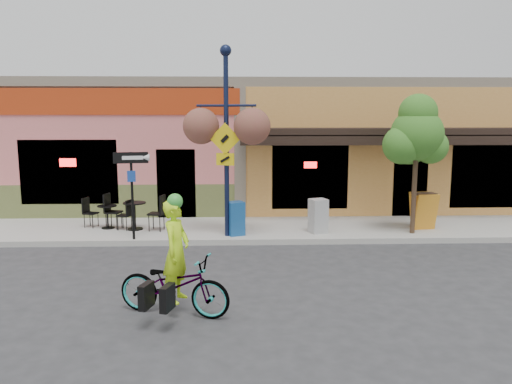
% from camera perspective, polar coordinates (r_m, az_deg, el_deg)
% --- Properties ---
extents(ground, '(90.00, 90.00, 0.00)m').
position_cam_1_polar(ground, '(12.59, 2.85, -6.64)').
color(ground, '#2D2D30').
rests_on(ground, ground).
extents(sidewalk, '(24.00, 3.00, 0.15)m').
position_cam_1_polar(sidewalk, '(14.51, 2.19, -4.25)').
color(sidewalk, '#9E9B93').
rests_on(sidewalk, ground).
extents(curb, '(24.00, 0.12, 0.15)m').
position_cam_1_polar(curb, '(13.10, 2.65, -5.69)').
color(curb, '#A8A59E').
rests_on(curb, ground).
extents(building, '(18.20, 8.20, 4.50)m').
position_cam_1_polar(building, '(19.65, 1.06, 5.61)').
color(building, '#D86C6A').
rests_on(building, ground).
extents(bicycle, '(2.09, 1.23, 1.04)m').
position_cam_1_polar(bicycle, '(8.66, -9.34, -10.45)').
color(bicycle, maroon).
rests_on(bicycle, ground).
extents(cyclist_rider, '(0.58, 0.72, 1.72)m').
position_cam_1_polar(cyclist_rider, '(8.54, -9.06, -8.29)').
color(cyclist_rider, '#C3F91A').
rests_on(cyclist_rider, ground).
extents(lamp_post, '(1.70, 1.01, 4.97)m').
position_cam_1_polar(lamp_post, '(13.06, -3.40, 5.65)').
color(lamp_post, '#111935').
rests_on(lamp_post, sidewalk).
extents(one_way_sign, '(0.89, 0.32, 2.27)m').
position_cam_1_polar(one_way_sign, '(13.20, -13.95, -0.46)').
color(one_way_sign, black).
rests_on(one_way_sign, sidewalk).
extents(cafe_set_left, '(1.60, 1.14, 0.87)m').
position_cam_1_polar(cafe_set_left, '(14.78, -16.62, -2.36)').
color(cafe_set_left, black).
rests_on(cafe_set_left, sidewalk).
extents(cafe_set_right, '(1.83, 1.18, 1.02)m').
position_cam_1_polar(cafe_set_right, '(14.41, -13.69, -2.21)').
color(cafe_set_right, black).
rests_on(cafe_set_right, sidewalk).
extents(newspaper_box_blue, '(0.52, 0.49, 0.91)m').
position_cam_1_polar(newspaper_box_blue, '(13.39, -2.33, -3.04)').
color(newspaper_box_blue, '#174C8C').
rests_on(newspaper_box_blue, sidewalk).
extents(newspaper_box_grey, '(0.55, 0.52, 0.93)m').
position_cam_1_polar(newspaper_box_grey, '(13.75, 7.11, -2.73)').
color(newspaper_box_grey, '#A1A1A1').
rests_on(newspaper_box_grey, sidewalk).
extents(street_tree, '(1.96, 1.96, 3.80)m').
position_cam_1_polar(street_tree, '(14.06, 17.76, 3.08)').
color(street_tree, '#3D7A26').
rests_on(street_tree, sidewalk).
extents(sandwich_board, '(0.67, 0.52, 1.04)m').
position_cam_1_polar(sandwich_board, '(14.70, 18.92, -2.18)').
color(sandwich_board, orange).
rests_on(sandwich_board, sidewalk).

